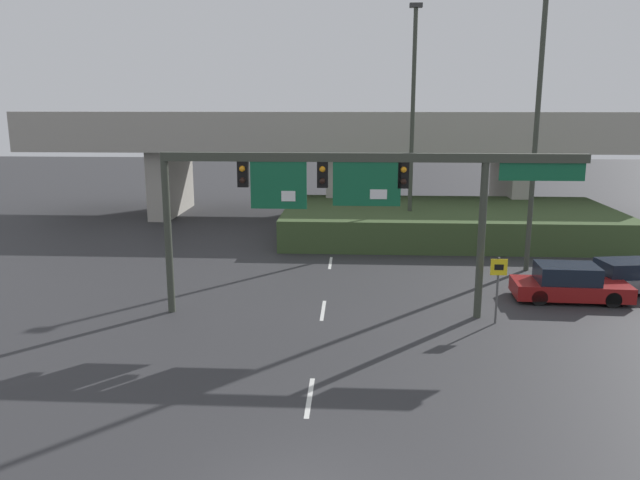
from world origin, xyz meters
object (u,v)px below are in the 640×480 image
object	(u,v)px
parked_sedan_near_right	(569,284)
speed_limit_sign	(498,281)
signal_gantry	(352,185)
highway_light_pole_near	(412,120)
highway_light_pole_far	(539,89)
parked_sedan_mid_right	(628,277)

from	to	relation	value
parked_sedan_near_right	speed_limit_sign	bearing A→B (deg)	-137.63
signal_gantry	speed_limit_sign	size ratio (longest dim) A/B	6.20
highway_light_pole_near	parked_sedan_near_right	bearing A→B (deg)	-63.30
highway_light_pole_near	highway_light_pole_far	size ratio (longest dim) A/B	0.81
highway_light_pole_far	parked_sedan_near_right	size ratio (longest dim) A/B	3.52
signal_gantry	speed_limit_sign	bearing A→B (deg)	-6.86
speed_limit_sign	highway_light_pole_near	world-z (taller)	highway_light_pole_near
highway_light_pole_far	parked_sedan_near_right	xyz separation A→B (m)	(0.48, -4.64, -7.89)
parked_sedan_near_right	parked_sedan_mid_right	bearing A→B (deg)	27.43
speed_limit_sign	parked_sedan_mid_right	bearing A→B (deg)	33.65
signal_gantry	parked_sedan_near_right	bearing A→B (deg)	14.77
signal_gantry	parked_sedan_mid_right	distance (m)	13.19
highway_light_pole_far	parked_sedan_mid_right	xyz separation A→B (m)	(3.43, -3.28, -7.94)
signal_gantry	highway_light_pole_near	xyz separation A→B (m)	(3.34, 13.49, 2.01)
parked_sedan_near_right	highway_light_pole_far	bearing A→B (deg)	98.51
highway_light_pole_far	highway_light_pole_near	bearing A→B (deg)	128.25
highway_light_pole_far	parked_sedan_near_right	distance (m)	9.16
signal_gantry	highway_light_pole_far	world-z (taller)	highway_light_pole_far
highway_light_pole_far	signal_gantry	bearing A→B (deg)	-140.40
highway_light_pole_far	parked_sedan_mid_right	size ratio (longest dim) A/B	3.66
speed_limit_sign	parked_sedan_mid_right	distance (m)	7.93
signal_gantry	highway_light_pole_far	bearing A→B (deg)	39.60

